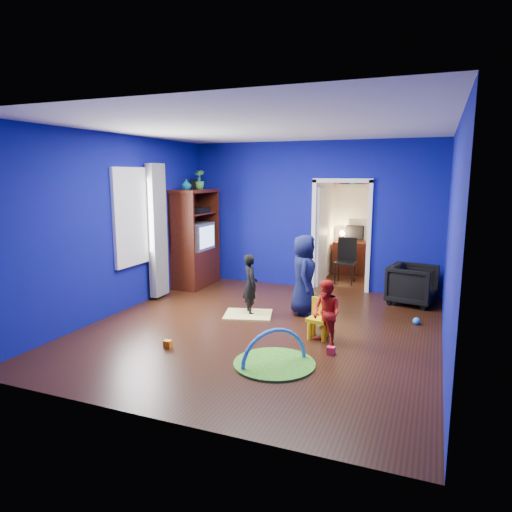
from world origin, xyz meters
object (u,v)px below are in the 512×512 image
at_px(play_mat, 274,364).
at_px(study_desk, 353,258).
at_px(armchair, 412,285).
at_px(toddler_red, 326,313).
at_px(child_navy, 304,275).
at_px(folding_chair, 345,262).
at_px(kid_chair, 319,321).
at_px(vase, 186,184).
at_px(tv_armoire, 195,238).
at_px(child_black, 250,284).
at_px(hopper_ball, 305,297).
at_px(crt_tv, 197,236).

relative_size(play_mat, study_desk, 1.12).
height_order(armchair, toddler_red, toddler_red).
bearing_deg(play_mat, child_navy, 96.55).
distance_m(armchair, folding_chair, 1.78).
bearing_deg(kid_chair, vase, 162.06).
height_order(child_navy, toddler_red, child_navy).
height_order(tv_armoire, study_desk, tv_armoire).
xyz_separation_m(child_black, child_navy, (0.80, 0.35, 0.16)).
bearing_deg(study_desk, armchair, -55.91).
xyz_separation_m(hopper_ball, study_desk, (0.28, 3.06, 0.17)).
height_order(toddler_red, crt_tv, crt_tv).
xyz_separation_m(child_navy, toddler_red, (0.66, -1.24, -0.21)).
height_order(hopper_ball, play_mat, hopper_ball).
height_order(tv_armoire, crt_tv, tv_armoire).
bearing_deg(child_black, kid_chair, -155.17).
xyz_separation_m(child_navy, play_mat, (0.24, -2.12, -0.64)).
relative_size(child_navy, hopper_ball, 3.23).
height_order(vase, study_desk, vase).
bearing_deg(play_mat, kid_chair, 75.98).
bearing_deg(play_mat, vase, 134.53).
xyz_separation_m(child_black, folding_chair, (1.03, 2.70, -0.04)).
distance_m(play_mat, folding_chair, 4.49).
bearing_deg(hopper_ball, child_black, -141.20).
xyz_separation_m(vase, tv_armoire, (0.00, 0.30, -1.08)).
bearing_deg(armchair, folding_chair, 63.27).
distance_m(play_mat, study_desk, 5.44).
bearing_deg(play_mat, crt_tv, 131.29).
relative_size(toddler_red, folding_chair, 0.96).
xyz_separation_m(vase, hopper_ball, (2.54, -0.51, -1.86)).
height_order(child_black, child_navy, child_navy).
relative_size(armchair, folding_chair, 0.83).
bearing_deg(armchair, toddler_red, 170.41).
bearing_deg(crt_tv, tv_armoire, 180.00).
distance_m(vase, kid_chair, 4.02).
height_order(toddler_red, study_desk, toddler_red).
bearing_deg(kid_chair, study_desk, 105.85).
xyz_separation_m(tv_armoire, crt_tv, (0.04, 0.00, 0.04)).
relative_size(toddler_red, play_mat, 0.89).
xyz_separation_m(toddler_red, study_desk, (-0.43, 4.55, -0.07)).
distance_m(child_navy, tv_armoire, 2.81).
xyz_separation_m(child_navy, study_desk, (0.23, 3.31, -0.28)).
relative_size(hopper_ball, folding_chair, 0.44).
relative_size(tv_armoire, folding_chair, 2.13).
bearing_deg(study_desk, kid_chair, -86.27).
xyz_separation_m(child_navy, hopper_ball, (-0.05, 0.25, -0.45)).
relative_size(crt_tv, kid_chair, 1.40).
xyz_separation_m(child_black, crt_tv, (-1.75, 1.41, 0.52)).
height_order(toddler_red, vase, vase).
bearing_deg(vase, tv_armoire, 90.00).
bearing_deg(vase, toddler_red, -31.53).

